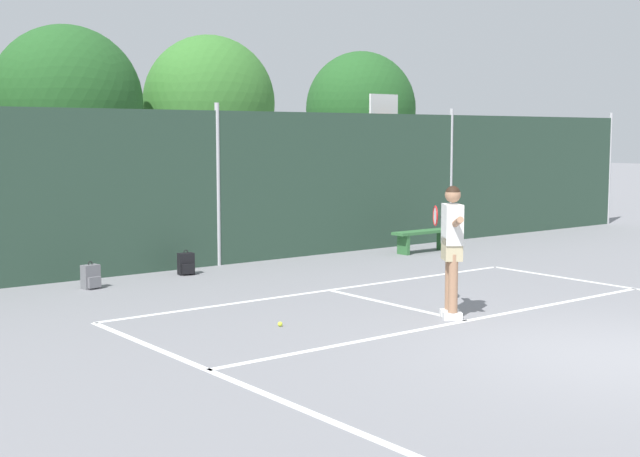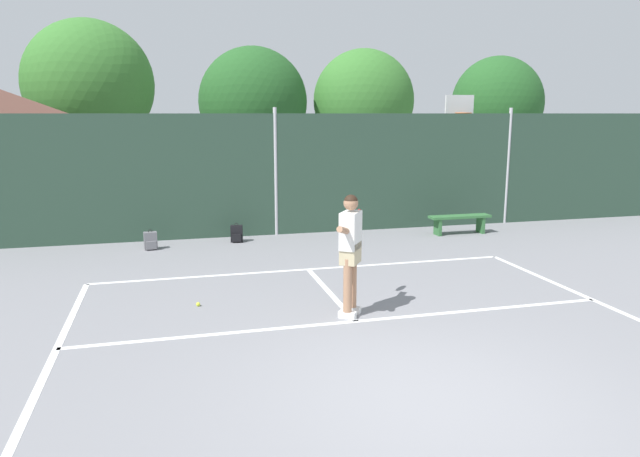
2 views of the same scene
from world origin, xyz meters
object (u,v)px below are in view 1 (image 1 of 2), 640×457
(tennis_ball, at_px, (280,324))
(courtside_bench, at_px, (424,236))
(basketball_hoop, at_px, (382,144))
(backpack_black, at_px, (186,264))
(tennis_player, at_px, (452,239))
(backpack_grey, at_px, (91,277))

(tennis_ball, bearing_deg, courtside_bench, 31.42)
(basketball_hoop, distance_m, backpack_black, 7.60)
(tennis_player, bearing_deg, backpack_black, 100.90)
(basketball_hoop, relative_size, tennis_player, 1.91)
(basketball_hoop, bearing_deg, courtside_bench, -114.93)
(basketball_hoop, xyz_separation_m, backpack_grey, (-8.88, -2.66, -2.12))
(backpack_grey, distance_m, backpack_black, 1.99)
(basketball_hoop, bearing_deg, backpack_grey, -163.33)
(basketball_hoop, distance_m, tennis_player, 9.93)
(courtside_bench, bearing_deg, backpack_black, 175.16)
(courtside_bench, bearing_deg, basketball_hoop, 65.07)
(tennis_player, distance_m, backpack_grey, 6.17)
(tennis_ball, relative_size, backpack_grey, 0.14)
(tennis_ball, distance_m, backpack_grey, 4.37)
(backpack_grey, distance_m, courtside_bench, 7.57)
(tennis_ball, bearing_deg, tennis_player, -24.38)
(backpack_black, bearing_deg, backpack_grey, -171.15)
(backpack_grey, bearing_deg, tennis_player, -60.08)
(backpack_grey, bearing_deg, courtside_bench, -1.27)
(basketball_hoop, xyz_separation_m, tennis_ball, (-8.05, -6.94, -2.28))
(basketball_hoop, xyz_separation_m, courtside_bench, (-1.31, -2.83, -1.95))
(tennis_player, height_order, backpack_grey, tennis_player)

